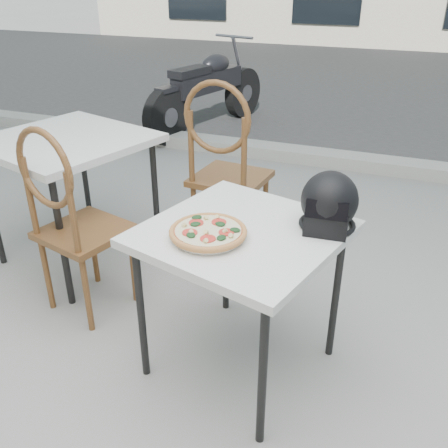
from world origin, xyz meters
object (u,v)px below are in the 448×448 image
(pizza, at_px, (208,231))
(cafe_chair_main, at_px, (225,161))
(cafe_chair_side, at_px, (70,214))
(plate, at_px, (208,236))
(motorcycle, at_px, (208,91))
(helmet, at_px, (329,204))
(cafe_table_side, at_px, (67,149))
(cafe_table_main, at_px, (242,243))

(pizza, distance_m, cafe_chair_main, 1.16)
(cafe_chair_main, xyz_separation_m, cafe_chair_side, (-0.50, -0.90, -0.05))
(plate, xyz_separation_m, motorcycle, (-1.56, 3.70, -0.30))
(helmet, height_order, cafe_chair_side, cafe_chair_side)
(cafe_chair_main, distance_m, motorcycle, 2.87)
(pizza, relative_size, motorcycle, 0.18)
(cafe_table_side, xyz_separation_m, motorcycle, (-0.35, 3.02, -0.31))
(cafe_table_main, distance_m, helmet, 0.40)
(cafe_chair_main, xyz_separation_m, motorcycle, (-1.21, 2.60, -0.20))
(plate, relative_size, cafe_table_side, 0.30)
(cafe_table_main, xyz_separation_m, cafe_table_side, (-1.31, 0.56, 0.08))
(cafe_chair_main, height_order, cafe_chair_side, cafe_chair_main)
(cafe_table_side, distance_m, motorcycle, 3.06)
(cafe_chair_side, bearing_deg, cafe_table_main, -169.99)
(plate, relative_size, cafe_chair_main, 0.28)
(pizza, xyz_separation_m, cafe_chair_side, (-0.85, 0.20, -0.17))
(pizza, xyz_separation_m, motorcycle, (-1.56, 3.70, -0.33))
(cafe_chair_main, height_order, motorcycle, cafe_chair_main)
(cafe_chair_main, bearing_deg, cafe_table_main, 120.47)
(pizza, bearing_deg, plate, -114.31)
(cafe_table_side, height_order, motorcycle, motorcycle)
(motorcycle, bearing_deg, helmet, -44.15)
(helmet, distance_m, motorcycle, 3.99)
(cafe_table_main, relative_size, pizza, 2.65)
(cafe_table_main, bearing_deg, cafe_chair_side, 175.12)
(pizza, relative_size, cafe_chair_main, 0.31)
(plate, height_order, cafe_chair_side, cafe_chair_side)
(cafe_chair_side, height_order, motorcycle, cafe_chair_side)
(pizza, height_order, cafe_chair_main, cafe_chair_main)
(pizza, distance_m, motorcycle, 4.03)
(cafe_chair_side, bearing_deg, cafe_chair_main, -104.35)
(helmet, distance_m, cafe_table_side, 1.69)
(cafe_chair_main, bearing_deg, cafe_chair_side, 66.27)
(cafe_table_side, distance_m, cafe_chair_side, 0.61)
(pizza, height_order, helmet, helmet)
(plate, xyz_separation_m, cafe_chair_main, (-0.35, 1.10, -0.10))
(cafe_chair_side, xyz_separation_m, motorcycle, (-0.70, 3.50, -0.16))
(motorcycle, bearing_deg, cafe_chair_side, -62.91)
(helmet, bearing_deg, cafe_table_side, 161.45)
(plate, height_order, cafe_chair_main, cafe_chair_main)
(cafe_chair_main, distance_m, cafe_chair_side, 1.03)
(pizza, height_order, cafe_table_side, cafe_table_side)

